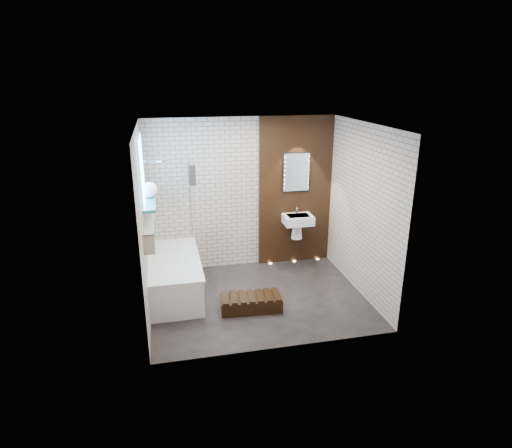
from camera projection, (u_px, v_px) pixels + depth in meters
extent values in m
plane|color=black|center=(258.00, 298.00, 6.67)|extent=(3.20, 3.20, 0.00)
cube|color=#C1AD99|center=(241.00, 194.00, 7.45)|extent=(3.20, 0.04, 2.60)
cube|color=#C1AD99|center=(283.00, 252.00, 5.05)|extent=(3.20, 0.04, 2.60)
cube|color=#C1AD99|center=(144.00, 225.00, 5.92)|extent=(0.04, 2.60, 2.60)
cube|color=#C1AD99|center=(362.00, 210.00, 6.57)|extent=(0.04, 2.60, 2.60)
plane|color=white|center=(258.00, 125.00, 5.82)|extent=(3.20, 3.20, 0.00)
cube|color=black|center=(295.00, 192.00, 7.61)|extent=(1.30, 0.06, 2.60)
cube|color=#7FADE0|center=(141.00, 169.00, 6.02)|extent=(0.03, 1.00, 0.90)
cube|color=#238178|center=(149.00, 202.00, 6.19)|extent=(0.18, 1.00, 0.04)
cube|color=#238178|center=(150.00, 236.00, 6.14)|extent=(0.14, 1.30, 0.03)
cube|color=#B2A899|center=(149.00, 221.00, 6.07)|extent=(0.14, 1.30, 0.03)
cube|color=#B2A899|center=(149.00, 245.00, 5.52)|extent=(0.14, 0.03, 0.26)
cube|color=#B2A899|center=(150.00, 215.00, 6.69)|extent=(0.14, 0.03, 0.26)
cube|color=white|center=(175.00, 277.00, 6.75)|extent=(0.75, 1.70, 0.55)
cube|color=white|center=(174.00, 260.00, 6.65)|extent=(0.79, 1.74, 0.03)
cylinder|color=silver|center=(180.00, 238.00, 7.33)|extent=(0.04, 0.04, 0.12)
cube|color=white|center=(192.00, 205.00, 6.90)|extent=(0.01, 0.78, 1.40)
cube|color=black|center=(192.00, 174.00, 6.44)|extent=(0.09, 0.24, 0.31)
cylinder|color=silver|center=(161.00, 161.00, 6.63)|extent=(0.18, 0.18, 0.02)
cube|color=white|center=(298.00, 220.00, 7.57)|extent=(0.50, 0.36, 0.16)
cone|color=white|center=(297.00, 231.00, 7.68)|extent=(0.20, 0.20, 0.28)
cylinder|color=silver|center=(297.00, 210.00, 7.61)|extent=(0.03, 0.03, 0.14)
cube|color=black|center=(296.00, 172.00, 7.47)|extent=(0.50, 0.02, 0.70)
cube|color=silver|center=(297.00, 172.00, 7.46)|extent=(0.45, 0.01, 0.65)
cube|color=black|center=(251.00, 303.00, 6.33)|extent=(0.90, 0.45, 0.19)
cylinder|color=maroon|center=(150.00, 224.00, 6.35)|extent=(0.06, 0.06, 0.16)
cylinder|color=#9E6118|center=(150.00, 239.00, 5.82)|extent=(0.06, 0.06, 0.11)
sphere|color=white|center=(149.00, 190.00, 6.29)|extent=(0.23, 0.23, 0.23)
cylinder|color=#FFD899|center=(270.00, 263.00, 7.88)|extent=(0.06, 0.06, 0.01)
cylinder|color=#FFD899|center=(294.00, 261.00, 7.97)|extent=(0.06, 0.06, 0.01)
cylinder|color=#FFD899|center=(318.00, 259.00, 8.06)|extent=(0.06, 0.06, 0.01)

